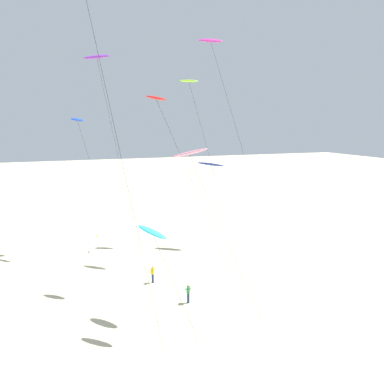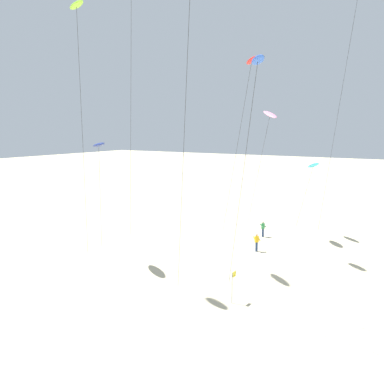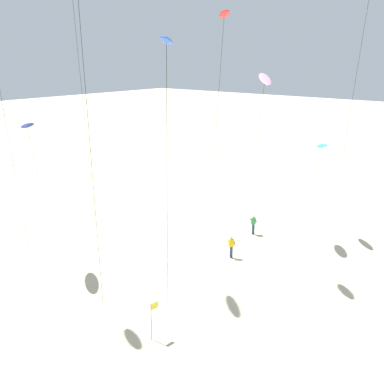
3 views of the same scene
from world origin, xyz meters
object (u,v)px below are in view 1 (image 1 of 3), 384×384
object	(u,v)px
kite_navy	(211,165)
kite_magenta	(211,43)
kite_cyan	(152,233)
kite_flyer_middle	(188,293)
kite_pink	(190,154)
kite_red	(157,101)
kite_blue	(78,122)
marker_flag	(97,239)
kite_lime	(190,83)
kite_flyer_nearest	(153,274)
kite_purple	(97,58)

from	to	relation	value
kite_navy	kite_magenta	size ratio (longest dim) A/B	0.43
kite_cyan	kite_flyer_middle	bearing A→B (deg)	131.55
kite_pink	kite_flyer_middle	bearing A→B (deg)	170.50
kite_cyan	kite_flyer_middle	world-z (taller)	kite_cyan
kite_red	kite_flyer_middle	size ratio (longest dim) A/B	10.53
kite_blue	marker_flag	size ratio (longest dim) A/B	7.48
kite_flyer_middle	marker_flag	size ratio (longest dim) A/B	0.80
kite_lime	kite_blue	distance (m)	14.51
kite_flyer_nearest	kite_flyer_middle	distance (m)	5.62
kite_lime	kite_magenta	size ratio (longest dim) A/B	0.84
kite_pink	kite_red	bearing A→B (deg)	-173.93
kite_purple	kite_lime	distance (m)	11.42
kite_pink	kite_flyer_middle	world-z (taller)	kite_pink
kite_lime	kite_flyer_middle	distance (m)	27.42
kite_magenta	kite_purple	bearing A→B (deg)	-126.93
kite_navy	kite_cyan	size ratio (longest dim) A/B	1.31
kite_flyer_nearest	marker_flag	size ratio (longest dim) A/B	0.80
kite_navy	kite_red	world-z (taller)	kite_red
marker_flag	kite_cyan	bearing A→B (deg)	2.80
kite_pink	kite_cyan	distance (m)	7.07
kite_pink	kite_blue	world-z (taller)	kite_blue
kite_flyer_nearest	kite_flyer_middle	bearing A→B (deg)	16.47
kite_lime	kite_magenta	bearing A→B (deg)	0.95
kite_purple	kite_magenta	world-z (taller)	kite_magenta
kite_flyer_middle	kite_cyan	bearing A→B (deg)	-48.45
kite_purple	kite_navy	xyz separation A→B (m)	(5.29, 12.41, -12.56)
kite_red	kite_pink	bearing A→B (deg)	6.07
kite_red	kite_magenta	bearing A→B (deg)	128.64
kite_red	marker_flag	world-z (taller)	kite_red
kite_pink	kite_flyer_nearest	bearing A→B (deg)	-166.66
kite_purple	kite_navy	distance (m)	18.43
kite_purple	kite_navy	bearing A→B (deg)	66.92
kite_navy	kite_flyer_middle	distance (m)	19.62
kite_cyan	kite_flyer_nearest	bearing A→B (deg)	164.88
kite_purple	kite_flyer_nearest	world-z (taller)	kite_purple
kite_flyer_middle	kite_red	bearing A→B (deg)	-171.80
kite_navy	kite_purple	bearing A→B (deg)	-113.08
kite_purple	kite_pink	bearing A→B (deg)	9.83
kite_flyer_middle	kite_pink	bearing A→B (deg)	-9.50
kite_purple	kite_lime	size ratio (longest dim) A/B	1.14
kite_magenta	kite_flyer_nearest	world-z (taller)	kite_magenta
kite_blue	kite_magenta	xyz separation A→B (m)	(5.59, 13.80, 8.47)
kite_pink	kite_flyer_nearest	world-z (taller)	kite_pink
kite_red	marker_flag	size ratio (longest dim) A/B	8.38
kite_purple	kite_cyan	size ratio (longest dim) A/B	2.90
kite_flyer_middle	kite_flyer_nearest	bearing A→B (deg)	-163.53
kite_navy	kite_flyer_nearest	distance (m)	16.77
kite_navy	marker_flag	world-z (taller)	kite_navy
kite_purple	kite_magenta	size ratio (longest dim) A/B	0.95
kite_navy	marker_flag	distance (m)	16.21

